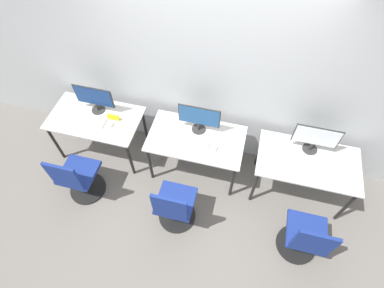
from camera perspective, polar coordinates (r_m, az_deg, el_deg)
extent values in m
plane|color=slate|center=(4.20, -0.47, -8.47)|extent=(20.00, 20.00, 0.00)
cube|color=#B7BCC1|center=(3.57, 2.74, 13.56)|extent=(12.00, 0.05, 2.80)
cube|color=silver|center=(4.18, -18.07, 4.73)|extent=(1.21, 0.69, 0.02)
cylinder|color=black|center=(4.59, -24.51, 0.17)|extent=(0.04, 0.04, 0.70)
cylinder|color=black|center=(4.10, -11.66, -2.91)|extent=(0.04, 0.04, 0.70)
cylinder|color=black|center=(4.86, -21.32, 5.62)|extent=(0.04, 0.04, 0.70)
cylinder|color=black|center=(4.41, -8.94, 3.30)|extent=(0.04, 0.04, 0.70)
cylinder|color=#2D2D2D|center=(4.24, -17.38, 6.26)|extent=(0.18, 0.18, 0.01)
cylinder|color=#2D2D2D|center=(4.20, -17.57, 6.79)|extent=(0.04, 0.04, 0.11)
cube|color=#2D2D2D|center=(4.07, -18.21, 8.63)|extent=(0.52, 0.01, 0.30)
cube|color=navy|center=(4.07, -18.26, 8.55)|extent=(0.50, 0.01, 0.27)
cube|color=silver|center=(4.13, -18.58, 4.14)|extent=(0.36, 0.17, 0.02)
ellipsoid|color=silver|center=(4.01, -15.13, 3.67)|extent=(0.06, 0.09, 0.03)
cylinder|color=black|center=(4.42, -19.16, -8.02)|extent=(0.48, 0.48, 0.03)
cylinder|color=black|center=(4.24, -19.94, -6.65)|extent=(0.04, 0.04, 0.40)
cube|color=navy|center=(4.05, -20.82, -5.09)|extent=(0.44, 0.44, 0.05)
cube|color=navy|center=(3.79, -23.22, -5.70)|extent=(0.40, 0.04, 0.44)
cube|color=silver|center=(3.77, 0.77, 1.03)|extent=(1.21, 0.69, 0.02)
cylinder|color=black|center=(4.02, -8.00, -3.76)|extent=(0.04, 0.04, 0.70)
cylinder|color=black|center=(3.88, 7.70, -7.19)|extent=(0.04, 0.04, 0.70)
cylinder|color=black|center=(4.33, -5.50, 2.63)|extent=(0.04, 0.04, 0.70)
cylinder|color=black|center=(4.20, 9.05, -0.32)|extent=(0.04, 0.04, 0.70)
cylinder|color=#2D2D2D|center=(3.84, 1.29, 2.86)|extent=(0.18, 0.18, 0.01)
cylinder|color=#2D2D2D|center=(3.79, 1.31, 3.42)|extent=(0.04, 0.04, 0.11)
cube|color=#2D2D2D|center=(3.65, 1.38, 5.36)|extent=(0.52, 0.01, 0.30)
cube|color=navy|center=(3.64, 1.35, 5.26)|extent=(0.50, 0.01, 0.27)
cube|color=silver|center=(3.69, 0.43, 0.11)|extent=(0.36, 0.17, 0.02)
ellipsoid|color=silver|center=(3.66, 4.42, -0.79)|extent=(0.06, 0.09, 0.03)
cylinder|color=black|center=(4.02, -2.85, -13.39)|extent=(0.48, 0.48, 0.03)
cylinder|color=black|center=(3.82, -2.98, -12.17)|extent=(0.04, 0.04, 0.40)
cube|color=navy|center=(3.62, -3.13, -10.75)|extent=(0.44, 0.44, 0.05)
cube|color=navy|center=(3.32, -4.31, -12.02)|extent=(0.40, 0.04, 0.44)
cube|color=silver|center=(3.83, 21.36, -3.14)|extent=(1.21, 0.69, 0.02)
cylinder|color=black|center=(3.89, 11.75, -7.99)|extent=(0.04, 0.04, 0.70)
cylinder|color=black|center=(4.14, 27.22, -10.63)|extent=(0.04, 0.04, 0.70)
cylinder|color=black|center=(4.21, 12.76, -1.07)|extent=(0.04, 0.04, 0.70)
cylinder|color=black|center=(4.44, 26.92, -3.89)|extent=(0.04, 0.04, 0.70)
cylinder|color=#2D2D2D|center=(3.92, 21.50, -0.87)|extent=(0.18, 0.18, 0.01)
cylinder|color=#2D2D2D|center=(3.88, 21.76, -0.37)|extent=(0.04, 0.04, 0.11)
cube|color=#2D2D2D|center=(3.74, 22.64, 1.37)|extent=(0.52, 0.01, 0.30)
cube|color=silver|center=(3.74, 22.64, 1.27)|extent=(0.50, 0.01, 0.27)
cube|color=silver|center=(3.74, 21.41, -4.74)|extent=(0.36, 0.17, 0.02)
ellipsoid|color=silver|center=(3.81, 24.92, -5.05)|extent=(0.06, 0.09, 0.03)
cylinder|color=black|center=(4.09, 19.13, -17.61)|extent=(0.48, 0.48, 0.03)
cylinder|color=black|center=(3.90, 20.00, -16.59)|extent=(0.04, 0.04, 0.40)
cube|color=navy|center=(3.70, 21.01, -15.40)|extent=(0.44, 0.44, 0.05)
cube|color=navy|center=(3.41, 22.17, -17.04)|extent=(0.40, 0.04, 0.44)
cube|color=yellow|center=(4.05, -14.74, 4.95)|extent=(0.16, 0.03, 0.08)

